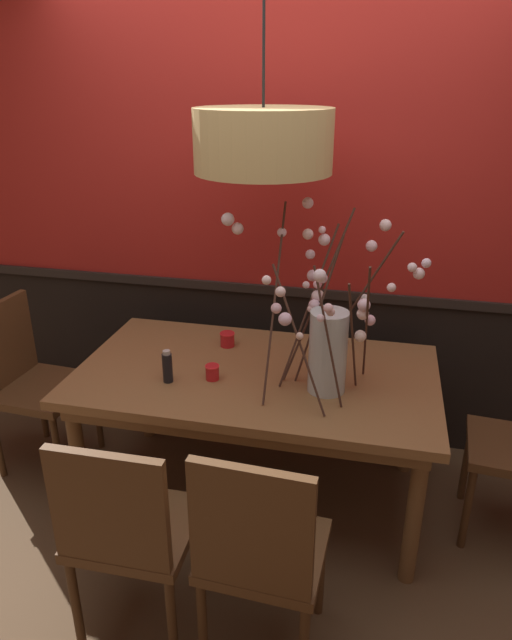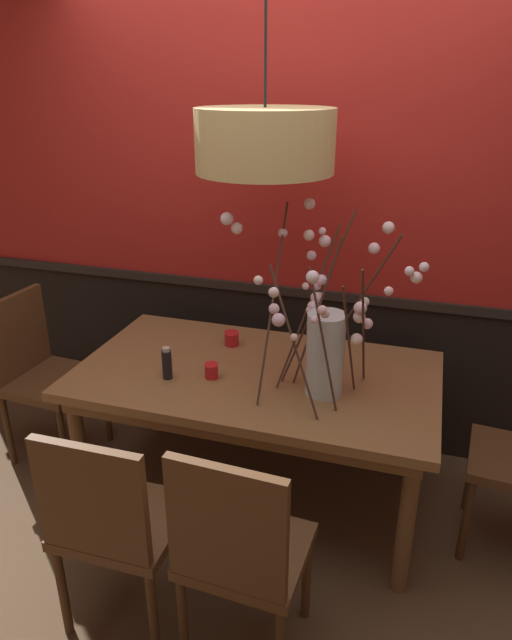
# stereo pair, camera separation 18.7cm
# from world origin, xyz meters

# --- Properties ---
(ground_plane) EXTENTS (24.00, 24.00, 0.00)m
(ground_plane) POSITION_xyz_m (0.00, 0.00, 0.00)
(ground_plane) COLOR brown
(back_wall) EXTENTS (4.80, 0.14, 2.70)m
(back_wall) POSITION_xyz_m (0.00, 0.71, 1.34)
(back_wall) COLOR black
(back_wall) RESTS_ON ground
(dining_table) EXTENTS (1.71, 0.96, 0.73)m
(dining_table) POSITION_xyz_m (0.00, 0.00, 0.65)
(dining_table) COLOR olive
(dining_table) RESTS_ON ground
(chair_near_side_right) EXTENTS (0.45, 0.42, 0.94)m
(chair_near_side_right) POSITION_xyz_m (0.21, -0.88, 0.52)
(chair_near_side_right) COLOR brown
(chair_near_side_right) RESTS_ON ground
(chair_far_side_left) EXTENTS (0.49, 0.46, 0.94)m
(chair_far_side_left) POSITION_xyz_m (-0.30, 0.89, 0.53)
(chair_far_side_left) COLOR brown
(chair_far_side_left) RESTS_ON ground
(chair_head_west_end) EXTENTS (0.47, 0.48, 0.95)m
(chair_head_west_end) POSITION_xyz_m (-1.27, 0.03, 0.53)
(chair_head_west_end) COLOR brown
(chair_head_west_end) RESTS_ON ground
(chair_near_side_left) EXTENTS (0.45, 0.42, 0.92)m
(chair_near_side_left) POSITION_xyz_m (-0.28, -0.89, 0.52)
(chair_near_side_left) COLOR brown
(chair_near_side_left) RESTS_ON ground
(vase_with_blossoms) EXTENTS (0.86, 0.62, 0.81)m
(vase_with_blossoms) POSITION_xyz_m (0.34, -0.09, 0.98)
(vase_with_blossoms) COLOR silver
(vase_with_blossoms) RESTS_ON dining_table
(candle_holder_nearer_center) EXTENTS (0.08, 0.08, 0.08)m
(candle_holder_nearer_center) POSITION_xyz_m (-0.21, 0.24, 0.77)
(candle_holder_nearer_center) COLOR red
(candle_holder_nearer_center) RESTS_ON dining_table
(candle_holder_nearer_edge) EXTENTS (0.07, 0.07, 0.07)m
(candle_holder_nearer_edge) POSITION_xyz_m (-0.18, -0.12, 0.77)
(candle_holder_nearer_edge) COLOR red
(candle_holder_nearer_edge) RESTS_ON dining_table
(condiment_bottle) EXTENTS (0.05, 0.05, 0.16)m
(condiment_bottle) POSITION_xyz_m (-0.37, -0.19, 0.81)
(condiment_bottle) COLOR black
(condiment_bottle) RESTS_ON dining_table
(pendant_lamp) EXTENTS (0.59, 0.59, 1.06)m
(pendant_lamp) POSITION_xyz_m (0.01, 0.10, 1.78)
(pendant_lamp) COLOR tan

